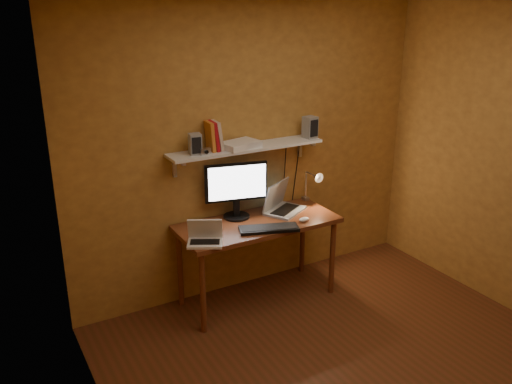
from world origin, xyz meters
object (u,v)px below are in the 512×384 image
netbook (205,236)px  speaker_left (195,144)px  keyboard (269,229)px  speaker_right (310,127)px  router (240,145)px  desk (258,231)px  laptop (281,203)px  desk_lamp (313,183)px  wall_shelf (247,148)px  mouse (304,219)px  monitor (236,187)px  shelf_camera (205,152)px

netbook → speaker_left: (0.09, 0.35, 0.66)m
keyboard → speaker_left: (-0.47, 0.38, 0.70)m
speaker_right → router: speaker_right is taller
desk → speaker_left: (-0.48, 0.18, 0.80)m
keyboard → speaker_right: bearing=49.8°
laptop → speaker_left: 1.01m
desk_lamp → speaker_left: bearing=177.4°
keyboard → speaker_right: size_ratio=2.55×
wall_shelf → netbook: (-0.57, -0.36, -0.55)m
mouse → router: bearing=130.4°
router → keyboard: bearing=-81.1°
speaker_left → speaker_right: size_ratio=0.88×
wall_shelf → monitor: wall_shelf is taller
mouse → router: router is taller
wall_shelf → shelf_camera: shelf_camera is taller
desk → netbook: size_ratio=4.25×
laptop → shelf_camera: (-0.72, 0.00, 0.58)m
keyboard → router: bearing=118.4°
monitor → speaker_left: 0.57m
speaker_left → router: 0.41m
wall_shelf → speaker_right: 0.65m
keyboard → speaker_right: 1.03m
router → desk: bearing=-68.7°
monitor → speaker_right: speaker_right is taller
laptop → speaker_right: (0.33, 0.06, 0.65)m
keyboard → speaker_left: size_ratio=2.91×
monitor → mouse: (0.46, -0.37, -0.26)m
wall_shelf → speaker_left: size_ratio=8.25×
wall_shelf → monitor: bearing=-171.9°
desk → keyboard: bearing=-92.9°
keyboard → router: size_ratio=1.54×
shelf_camera → speaker_right: bearing=3.1°
keyboard → shelf_camera: bearing=160.9°
shelf_camera → router: size_ratio=0.28×
speaker_right → shelf_camera: 1.06m
desk → shelf_camera: size_ratio=15.32×
speaker_right → speaker_left: bearing=173.5°
wall_shelf → mouse: 0.79m
netbook → keyboard: size_ratio=0.67×
netbook → desk_lamp: desk_lamp is taller
speaker_right → desk_lamp: bearing=-75.1°
monitor → laptop: bearing=4.9°
laptop → monitor: bearing=142.1°
speaker_left → shelf_camera: 0.10m
monitor → router: router is taller
wall_shelf → router: router is taller
speaker_right → router: 0.71m
desk → speaker_left: bearing=159.6°
desk → laptop: (0.31, 0.12, 0.16)m
netbook → desk: bearing=44.4°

